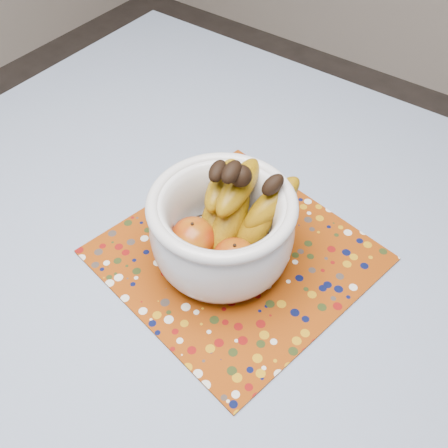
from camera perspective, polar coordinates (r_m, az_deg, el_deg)
name	(u,v)px	position (r m, az deg, el deg)	size (l,w,h in m)	color
table	(189,302)	(0.93, -3.79, -8.48)	(1.20, 1.20, 0.75)	brown
tablecloth	(187,274)	(0.86, -4.05, -5.44)	(1.32, 1.32, 0.01)	slate
placemat	(236,255)	(0.87, 1.35, -3.40)	(0.38, 0.38, 0.00)	#7C3006
fruit_bowl	(227,221)	(0.81, 0.32, 0.28)	(0.23, 0.25, 0.19)	silver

